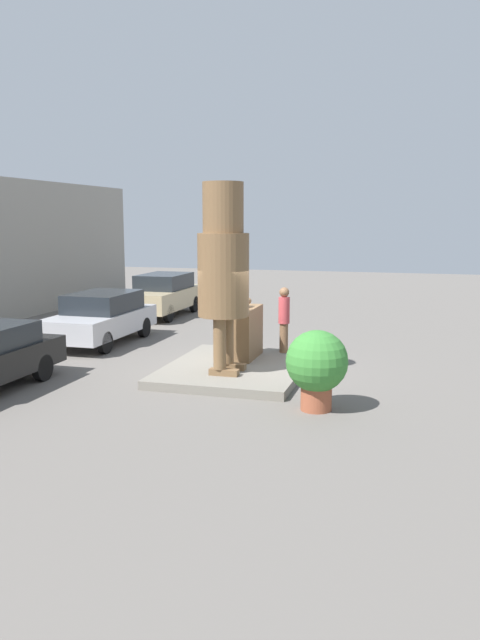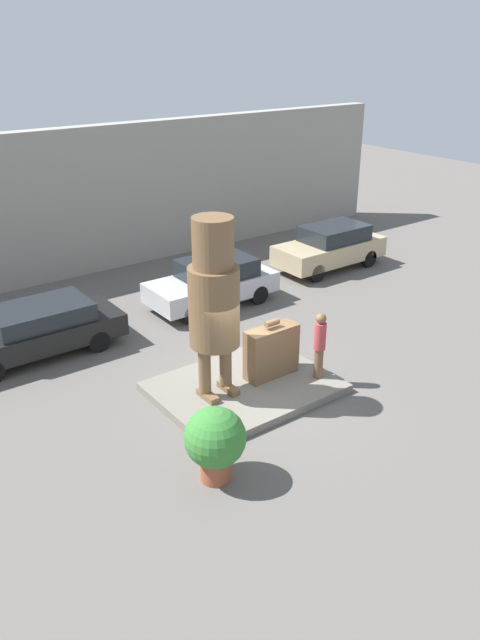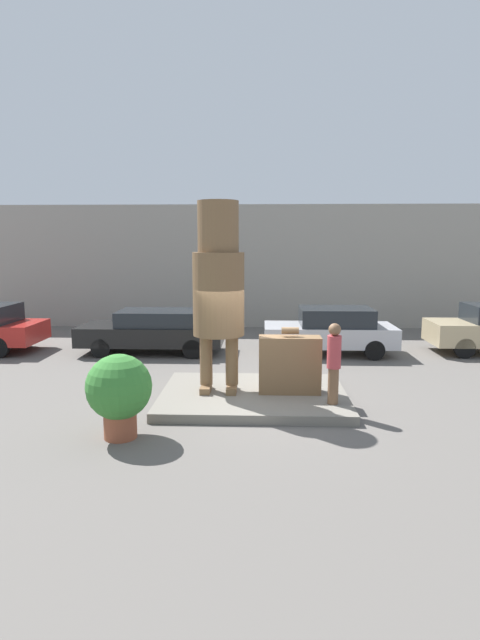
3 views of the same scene
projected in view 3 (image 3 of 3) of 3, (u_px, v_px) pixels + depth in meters
The scene contains 9 objects.
ground_plane at pixel (253, 400), 11.25m from camera, with size 60.00×60.00×0.00m, color #605B56.
pedestal at pixel (254, 396), 11.23m from camera, with size 4.13×3.18×0.20m.
building_backdrop at pixel (257, 267), 20.83m from camera, with size 28.00×0.60×5.06m.
statue_figure at pixel (218, 282), 10.94m from camera, with size 1.14×1.14×4.20m.
giant_suitcase at pixel (290, 364), 11.06m from camera, with size 1.37×0.50×1.48m.
tourist at pixel (334, 360), 10.23m from camera, with size 0.29×0.29×1.69m.
parked_car_black at pixel (154, 330), 16.01m from camera, with size 4.57×1.80×1.38m.
parked_car_silver at pixel (331, 330), 15.81m from camera, with size 4.08×1.79×1.48m.
planter_pot at pixel (119, 390), 8.95m from camera, with size 1.19×1.19×1.55m.
Camera 3 is at (0.12, -10.84, 3.51)m, focal length 28.00 mm.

